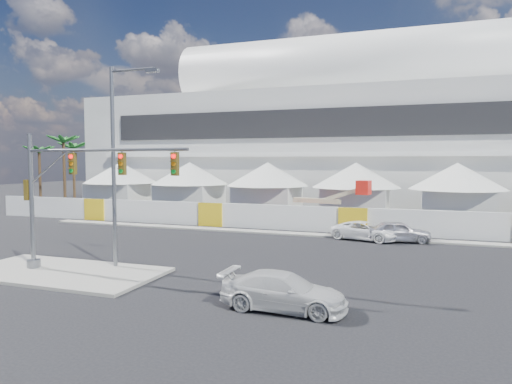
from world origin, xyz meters
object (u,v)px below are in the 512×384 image
(streetlight_median, at_px, (118,153))
(boom_lift, at_px, (311,214))
(pickup_near, at_px, (284,291))
(sedan_silver, at_px, (398,231))
(pickup_curb, at_px, (365,231))
(traffic_mast, at_px, (64,194))
(lot_car_a, at_px, (476,224))

(streetlight_median, height_order, boom_lift, streetlight_median)
(pickup_near, bearing_deg, streetlight_median, 72.11)
(sedan_silver, relative_size, pickup_curb, 0.92)
(streetlight_median, relative_size, boom_lift, 1.25)
(pickup_curb, bearing_deg, sedan_silver, -75.91)
(sedan_silver, xyz_separation_m, boom_lift, (-7.35, 5.27, 0.35))
(sedan_silver, height_order, boom_lift, boom_lift)
(sedan_silver, distance_m, traffic_mast, 21.46)
(pickup_curb, xyz_separation_m, lot_car_a, (7.82, 6.19, 0.06))
(lot_car_a, bearing_deg, boom_lift, 118.47)
(pickup_curb, relative_size, traffic_mast, 0.51)
(pickup_curb, distance_m, streetlight_median, 17.92)
(pickup_curb, height_order, streetlight_median, streetlight_median)
(boom_lift, bearing_deg, traffic_mast, -99.96)
(sedan_silver, bearing_deg, pickup_curb, 75.68)
(pickup_curb, relative_size, pickup_near, 0.97)
(sedan_silver, xyz_separation_m, streetlight_median, (-13.29, -13.07, 5.26))
(sedan_silver, xyz_separation_m, lot_car_a, (5.57, 6.19, -0.02))
(pickup_curb, height_order, boom_lift, boom_lift)
(pickup_curb, height_order, lot_car_a, lot_car_a)
(sedan_silver, bearing_deg, streetlight_median, 120.27)
(sedan_silver, bearing_deg, boom_lift, 40.12)
(pickup_curb, height_order, pickup_near, pickup_near)
(traffic_mast, distance_m, streetlight_median, 3.28)
(lot_car_a, xyz_separation_m, traffic_mast, (-20.82, -20.93, 3.26))
(pickup_near, distance_m, streetlight_median, 11.60)
(sedan_silver, relative_size, traffic_mast, 0.46)
(sedan_silver, distance_m, streetlight_median, 19.36)
(lot_car_a, relative_size, boom_lift, 0.54)
(pickup_curb, xyz_separation_m, streetlight_median, (-11.03, -13.07, 5.34))
(traffic_mast, height_order, boom_lift, traffic_mast)
(streetlight_median, bearing_deg, pickup_curb, 49.83)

